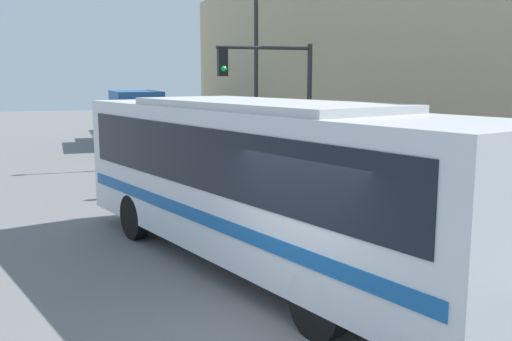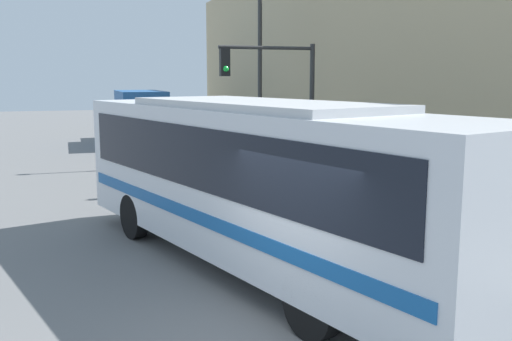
{
  "view_description": "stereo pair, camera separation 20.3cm",
  "coord_description": "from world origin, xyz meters",
  "px_view_note": "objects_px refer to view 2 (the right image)",
  "views": [
    {
      "loc": [
        -2.77,
        -6.91,
        3.57
      ],
      "look_at": [
        1.72,
        5.88,
        1.36
      ],
      "focal_mm": 40.0,
      "sensor_mm": 36.0,
      "label": 1
    },
    {
      "loc": [
        -2.58,
        -6.97,
        3.57
      ],
      "look_at": [
        1.72,
        5.88,
        1.36
      ],
      "focal_mm": 40.0,
      "sensor_mm": 36.0,
      "label": 2
    }
  ],
  "objects_px": {
    "delivery_truck": "(139,114)",
    "traffic_light_pole": "(278,86)",
    "fire_hydrant": "(406,206)",
    "parking_meter": "(308,154)",
    "city_bus": "(256,173)",
    "pedestrian_near_corner": "(349,162)",
    "street_lamp": "(252,50)"
  },
  "relations": [
    {
      "from": "fire_hydrant",
      "to": "parking_meter",
      "type": "height_order",
      "value": "parking_meter"
    },
    {
      "from": "parking_meter",
      "to": "delivery_truck",
      "type": "bearing_deg",
      "value": 104.86
    },
    {
      "from": "traffic_light_pole",
      "to": "parking_meter",
      "type": "xyz_separation_m",
      "value": [
        1.07,
        -0.08,
        -2.25
      ]
    },
    {
      "from": "parking_meter",
      "to": "fire_hydrant",
      "type": "bearing_deg",
      "value": -90.0
    },
    {
      "from": "fire_hydrant",
      "to": "parking_meter",
      "type": "relative_size",
      "value": 0.53
    },
    {
      "from": "city_bus",
      "to": "delivery_truck",
      "type": "height_order",
      "value": "city_bus"
    },
    {
      "from": "pedestrian_near_corner",
      "to": "parking_meter",
      "type": "bearing_deg",
      "value": 113.67
    },
    {
      "from": "delivery_truck",
      "to": "street_lamp",
      "type": "bearing_deg",
      "value": -66.9
    },
    {
      "from": "fire_hydrant",
      "to": "parking_meter",
      "type": "xyz_separation_m",
      "value": [
        0.0,
        5.89,
        0.54
      ]
    },
    {
      "from": "parking_meter",
      "to": "pedestrian_near_corner",
      "type": "distance_m",
      "value": 1.74
    },
    {
      "from": "delivery_truck",
      "to": "pedestrian_near_corner",
      "type": "height_order",
      "value": "delivery_truck"
    },
    {
      "from": "city_bus",
      "to": "pedestrian_near_corner",
      "type": "height_order",
      "value": "city_bus"
    },
    {
      "from": "fire_hydrant",
      "to": "street_lamp",
      "type": "bearing_deg",
      "value": 90.58
    },
    {
      "from": "street_lamp",
      "to": "pedestrian_near_corner",
      "type": "xyz_separation_m",
      "value": [
        0.82,
        -7.33,
        -3.75
      ]
    },
    {
      "from": "traffic_light_pole",
      "to": "pedestrian_near_corner",
      "type": "height_order",
      "value": "traffic_light_pole"
    },
    {
      "from": "traffic_light_pole",
      "to": "pedestrian_near_corner",
      "type": "bearing_deg",
      "value": -43.45
    },
    {
      "from": "delivery_truck",
      "to": "traffic_light_pole",
      "type": "distance_m",
      "value": 14.73
    },
    {
      "from": "parking_meter",
      "to": "pedestrian_near_corner",
      "type": "relative_size",
      "value": 0.82
    },
    {
      "from": "fire_hydrant",
      "to": "street_lamp",
      "type": "xyz_separation_m",
      "value": [
        -0.12,
        11.62,
        4.21
      ]
    },
    {
      "from": "street_lamp",
      "to": "pedestrian_near_corner",
      "type": "bearing_deg",
      "value": -83.64
    },
    {
      "from": "city_bus",
      "to": "street_lamp",
      "type": "height_order",
      "value": "street_lamp"
    },
    {
      "from": "fire_hydrant",
      "to": "parking_meter",
      "type": "bearing_deg",
      "value": 90.0
    },
    {
      "from": "fire_hydrant",
      "to": "city_bus",
      "type": "bearing_deg",
      "value": -158.64
    },
    {
      "from": "delivery_truck",
      "to": "fire_hydrant",
      "type": "height_order",
      "value": "delivery_truck"
    },
    {
      "from": "city_bus",
      "to": "pedestrian_near_corner",
      "type": "xyz_separation_m",
      "value": [
        5.08,
        6.01,
        -0.86
      ]
    },
    {
      "from": "fire_hydrant",
      "to": "pedestrian_near_corner",
      "type": "xyz_separation_m",
      "value": [
        0.7,
        4.29,
        0.46
      ]
    },
    {
      "from": "fire_hydrant",
      "to": "street_lamp",
      "type": "relative_size",
      "value": 0.09
    },
    {
      "from": "parking_meter",
      "to": "street_lamp",
      "type": "bearing_deg",
      "value": 91.18
    },
    {
      "from": "parking_meter",
      "to": "street_lamp",
      "type": "relative_size",
      "value": 0.17
    },
    {
      "from": "pedestrian_near_corner",
      "to": "fire_hydrant",
      "type": "bearing_deg",
      "value": -99.26
    },
    {
      "from": "delivery_truck",
      "to": "fire_hydrant",
      "type": "distance_m",
      "value": 20.72
    },
    {
      "from": "delivery_truck",
      "to": "parking_meter",
      "type": "bearing_deg",
      "value": -75.14
    }
  ]
}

